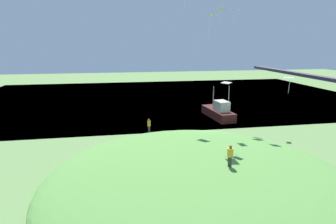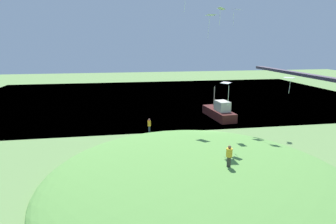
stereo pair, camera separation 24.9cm
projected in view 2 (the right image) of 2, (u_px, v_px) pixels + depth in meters
ground_plane at (204, 136)px, 34.24m from camera, size 160.00×160.00×0.00m
lake_water at (168, 97)px, 59.84m from camera, size 48.91×80.00×0.40m
grass_hill at (198, 183)px, 22.72m from camera, size 25.46×25.10×4.07m
bridge_deck_far at (305, 75)px, 64.01m from camera, size 44.02×1.80×0.70m
boat_on_lake at (219, 112)px, 42.28m from camera, size 7.52×3.00×4.48m
person_walking_path at (229, 154)px, 20.73m from camera, size 0.65×0.65×1.67m
person_with_child at (149, 124)px, 32.98m from camera, size 0.45×0.45×1.68m
kite_1 at (211, 16)px, 24.99m from camera, size 1.12×0.79×2.06m
kite_4 at (221, 9)px, 29.54m from camera, size 0.98×0.70×1.81m
kite_8 at (236, 10)px, 32.48m from camera, size 1.30×1.41×1.91m
kite_10 at (289, 78)px, 30.26m from camera, size 1.26×1.28×1.71m
kite_11 at (226, 85)px, 24.13m from camera, size 0.97×0.92×2.04m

